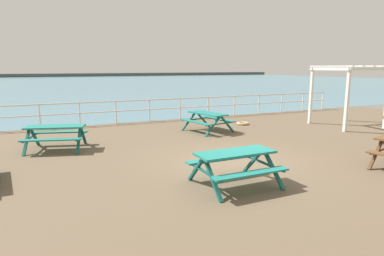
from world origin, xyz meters
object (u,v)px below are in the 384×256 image
(picnic_table_far_right, at_px, (235,160))
(lattice_pergola, at_px, (349,82))
(picnic_table_near_right, at_px, (208,117))
(picnic_table_near_left, at_px, (56,132))

(picnic_table_far_right, relative_size, lattice_pergola, 0.66)
(picnic_table_near_right, relative_size, lattice_pergola, 0.76)
(picnic_table_far_right, bearing_deg, lattice_pergola, 26.63)
(picnic_table_near_left, xyz_separation_m, lattice_pergola, (12.22, -0.76, 1.41))
(picnic_table_near_left, bearing_deg, picnic_table_far_right, -39.82)
(picnic_table_near_right, relative_size, picnic_table_far_right, 1.15)
(picnic_table_near_right, height_order, lattice_pergola, lattice_pergola)
(picnic_table_near_left, height_order, picnic_table_far_right, same)
(picnic_table_far_right, bearing_deg, picnic_table_near_right, 67.55)
(picnic_table_far_right, height_order, lattice_pergola, lattice_pergola)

